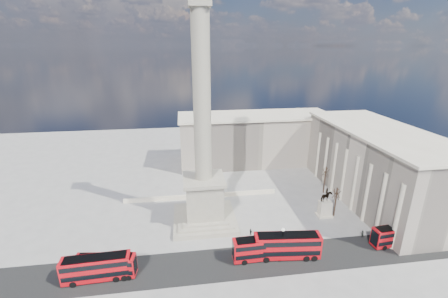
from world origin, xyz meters
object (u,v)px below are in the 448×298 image
Objects in this scene: red_bus_b at (287,246)px; red_bus_d at (397,235)px; equestrian_statue at (325,206)px; pedestrian_walking at (295,237)px; victorian_lamp at (282,241)px; pedestrian_standing at (362,234)px; red_bus_c at (263,248)px; red_bus_a at (97,268)px; red_bus_e at (106,266)px; nelsons_column at (204,169)px; pedestrian_crossing at (251,232)px.

red_bus_b is 1.20× the size of red_bus_d.
red_bus_b is at bearing -136.71° from equestrian_statue.
pedestrian_walking is at bearing 164.34° from red_bus_d.
pedestrian_standing is at bearing 12.36° from victorian_lamp.
red_bus_c is 3.91m from victorian_lamp.
pedestrian_walking is (37.44, 5.52, -1.51)m from red_bus_a.
pedestrian_walking is (36.11, 4.93, -1.28)m from red_bus_e.
pedestrian_standing is (18.99, 4.16, -3.14)m from victorian_lamp.
equestrian_statue reaches higher than victorian_lamp.
red_bus_d is at bearing -41.12° from pedestrian_walking.
nelsons_column is 30.06m from equestrian_statue.
nelsons_column is at bearing 120.26° from pedestrian_walking.
pedestrian_walking is (8.13, 4.29, -1.47)m from red_bus_c.
nelsons_column is at bearing 26.11° from pedestrian_crossing.
red_bus_b is 9.70m from pedestrian_crossing.
victorian_lamp is (13.30, -15.05, -9.00)m from nelsons_column.
red_bus_c is 27.85m from red_bus_d.
pedestrian_crossing is (27.47, 8.31, -1.41)m from red_bus_e.
equestrian_statue is at bearing 123.26° from red_bus_d.
victorian_lamp is (32.86, 0.72, 1.51)m from red_bus_a.
red_bus_b is 32.68m from red_bus_e.
red_bus_e reaches higher than pedestrian_standing.
nelsons_column is 32.05× the size of pedestrian_standing.
red_bus_c is 7.16× the size of pedestrian_standing.
pedestrian_walking is at bearing 6.15° from red_bus_a.
victorian_lamp is 3.73× the size of pedestrian_walking.
pedestrian_standing is (51.86, 4.88, -1.62)m from red_bus_a.
nelsons_column is at bearing 176.08° from equestrian_statue.
pedestrian_walking is at bearing 58.74° from red_bus_b.
nelsons_column is at bearing 122.58° from red_bus_c.
red_bus_c is at bearing 8.53° from red_bus_e.
equestrian_statue is (13.70, 12.91, -0.10)m from red_bus_b.
equestrian_statue is 19.61m from pedestrian_crossing.
red_bus_a is 32.91m from victorian_lamp.
red_bus_a is 37.88m from pedestrian_walking.
pedestrian_walking is (17.88, -10.24, -12.03)m from nelsons_column.
pedestrian_crossing is (28.81, 8.91, -1.65)m from red_bus_a.
red_bus_b is 18.38m from pedestrian_standing.
equestrian_statue is 10.02m from pedestrian_standing.
red_bus_b reaches higher than red_bus_c.
red_bus_b is (14.44, -14.84, -10.29)m from nelsons_column.
red_bus_d is 6.38m from pedestrian_standing.
red_bus_d is 1.01× the size of red_bus_e.
red_bus_a reaches higher than pedestrian_crossing.
nelsons_column is 41.57m from red_bus_d.
red_bus_b reaches higher than red_bus_e.
nelsons_column reaches higher than red_bus_d.
equestrian_statue reaches higher than pedestrian_standing.
red_bus_c reaches higher than pedestrian_walking.
red_bus_e is at bearing 176.58° from red_bus_d.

